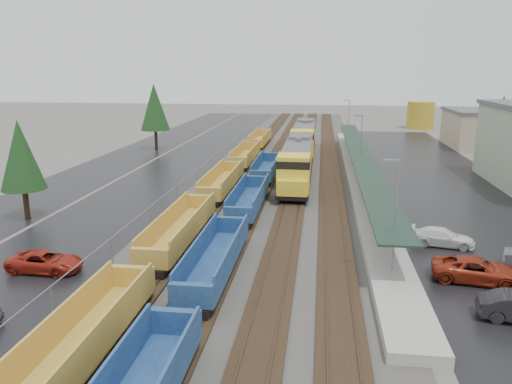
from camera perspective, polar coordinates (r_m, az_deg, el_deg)
ballast_strip at (r=72.43m, az=3.64°, el=3.30°), size 20.00×160.00×0.08m
trackbed at (r=72.41m, az=3.64°, el=3.39°), size 14.60×160.00×0.22m
west_parking_lot at (r=74.91m, az=-7.91°, el=3.53°), size 10.00×160.00×0.02m
west_road at (r=78.14m, az=-15.01°, el=3.61°), size 9.00×160.00×0.02m
east_commuter_lot at (r=64.11m, az=20.20°, el=1.04°), size 16.00×100.00×0.02m
station_platform at (r=62.53m, az=11.74°, el=1.98°), size 3.00×80.00×8.00m
chainlink_fence at (r=71.88m, az=-4.03°, el=4.48°), size 0.08×160.04×2.02m
distant_hills at (r=225.72m, az=17.95°, el=9.89°), size 301.00×140.00×25.20m
tree_west_near at (r=49.52m, az=-25.30°, el=3.82°), size 3.96×3.96×9.00m
tree_west_far at (r=85.86m, az=-11.53°, el=9.49°), size 4.84×4.84×11.00m
tree_east at (r=73.20m, az=26.22°, el=7.11°), size 4.40×4.40×10.00m
locomotive_lead at (r=58.84m, az=4.74°, el=3.36°), size 3.34×22.02×4.98m
locomotive_trail at (r=79.57m, az=5.50°, el=6.11°), size 3.34×22.02×4.98m
well_string_yellow at (r=47.32m, az=-5.83°, el=-1.12°), size 2.56×99.84×2.27m
well_string_blue at (r=33.34m, az=-4.65°, el=-7.67°), size 2.53×74.86×2.25m
storage_tank at (r=120.81m, az=18.28°, el=8.34°), size 6.06×6.06×6.06m
parked_car_west_c at (r=36.86m, az=-22.94°, el=-7.35°), size 2.43×5.08×1.40m
parked_car_east_b at (r=35.43m, az=23.90°, el=-8.18°), size 3.41×5.87×1.54m
parked_car_east_c at (r=41.31m, az=20.53°, el=-4.88°), size 2.76×5.01×1.38m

